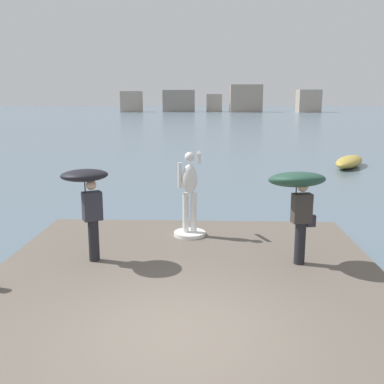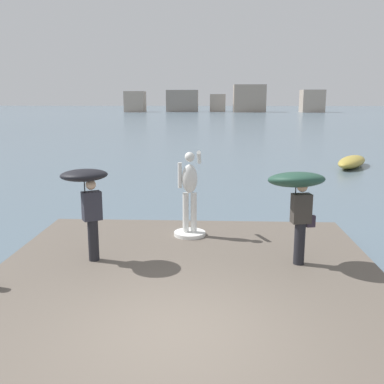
# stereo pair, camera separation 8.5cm
# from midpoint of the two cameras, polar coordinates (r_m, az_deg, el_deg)

# --- Properties ---
(ground_plane) EXTENTS (400.00, 400.00, 0.00)m
(ground_plane) POSITION_cam_midpoint_polar(r_m,az_deg,el_deg) (46.14, 1.70, 7.18)
(ground_plane) COLOR slate
(pier) EXTENTS (7.76, 9.06, 0.40)m
(pier) POSITION_cam_midpoint_polar(r_m,az_deg,el_deg) (8.32, -1.13, -13.39)
(pier) COLOR #60564C
(pier) RESTS_ON ground
(statue_white_figure) EXTENTS (0.79, 0.96, 2.13)m
(statue_white_figure) POSITION_cam_midpoint_polar(r_m,az_deg,el_deg) (10.96, -0.53, -1.03)
(statue_white_figure) COLOR white
(statue_white_figure) RESTS_ON pier
(onlooker_left) EXTENTS (1.31, 1.32, 1.97)m
(onlooker_left) POSITION_cam_midpoint_polar(r_m,az_deg,el_deg) (9.34, -13.53, 0.32)
(onlooker_left) COLOR black
(onlooker_left) RESTS_ON pier
(onlooker_right) EXTENTS (1.32, 1.35, 2.01)m
(onlooker_right) POSITION_cam_midpoint_polar(r_m,az_deg,el_deg) (9.17, 13.13, 0.44)
(onlooker_right) COLOR black
(onlooker_right) RESTS_ON pier
(boat_near) EXTENTS (2.90, 3.92, 0.63)m
(boat_near) POSITION_cam_midpoint_polar(r_m,az_deg,el_deg) (26.35, 19.40, 3.69)
(boat_near) COLOR #B2993D
(boat_near) RESTS_ON ground
(distant_skyline) EXTENTS (56.48, 10.81, 7.69)m
(distant_skyline) POSITION_cam_midpoint_polar(r_m,az_deg,el_deg) (131.61, 3.93, 11.62)
(distant_skyline) COLOR #A89989
(distant_skyline) RESTS_ON ground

